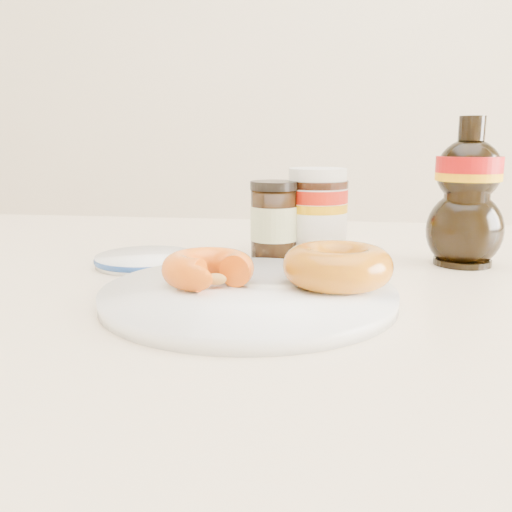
# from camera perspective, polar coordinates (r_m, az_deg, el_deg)

# --- Properties ---
(dining_table) EXTENTS (1.40, 0.90, 0.75)m
(dining_table) POSITION_cam_1_polar(r_m,az_deg,el_deg) (0.67, 6.81, -9.10)
(dining_table) COLOR beige
(dining_table) RESTS_ON ground
(plate) EXTENTS (0.28, 0.28, 0.01)m
(plate) POSITION_cam_1_polar(r_m,az_deg,el_deg) (0.55, -0.77, -3.88)
(plate) COLOR white
(plate) RESTS_ON dining_table
(donut_bitten) EXTENTS (0.11, 0.11, 0.03)m
(donut_bitten) POSITION_cam_1_polar(r_m,az_deg,el_deg) (0.56, -4.82, -1.25)
(donut_bitten) COLOR #DE5A0C
(donut_bitten) RESTS_ON plate
(donut_whole) EXTENTS (0.11, 0.11, 0.04)m
(donut_whole) POSITION_cam_1_polar(r_m,az_deg,el_deg) (0.56, 8.16, -0.97)
(donut_whole) COLOR #A4660A
(donut_whole) RESTS_ON plate
(nutella_jar) EXTENTS (0.08, 0.08, 0.12)m
(nutella_jar) POSITION_cam_1_polar(r_m,az_deg,el_deg) (0.77, 6.11, 4.78)
(nutella_jar) COLOR white
(nutella_jar) RESTS_ON dining_table
(syrup_bottle) EXTENTS (0.10, 0.09, 0.18)m
(syrup_bottle) POSITION_cam_1_polar(r_m,az_deg,el_deg) (0.74, 20.36, 6.00)
(syrup_bottle) COLOR black
(syrup_bottle) RESTS_ON dining_table
(dark_jar) EXTENTS (0.06, 0.06, 0.10)m
(dark_jar) POSITION_cam_1_polar(r_m,az_deg,el_deg) (0.75, 1.80, 3.61)
(dark_jar) COLOR black
(dark_jar) RESTS_ON dining_table
(blue_rim_saucer) EXTENTS (0.13, 0.13, 0.01)m
(blue_rim_saucer) POSITION_cam_1_polar(r_m,az_deg,el_deg) (0.72, -10.91, -0.34)
(blue_rim_saucer) COLOR white
(blue_rim_saucer) RESTS_ON dining_table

